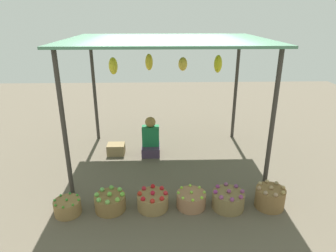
% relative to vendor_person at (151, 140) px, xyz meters
% --- Properties ---
extents(ground_plane, '(14.00, 14.00, 0.00)m').
position_rel_vendor_person_xyz_m(ground_plane, '(0.32, -0.31, -0.30)').
color(ground_plane, brown).
extents(market_stall_structure, '(3.39, 2.53, 2.30)m').
position_rel_vendor_person_xyz_m(market_stall_structure, '(0.32, -0.30, 1.83)').
color(market_stall_structure, '#38332D').
rests_on(market_stall_structure, ground).
extents(vendor_person, '(0.36, 0.44, 0.78)m').
position_rel_vendor_person_xyz_m(vendor_person, '(0.00, 0.00, 0.00)').
color(vendor_person, '#42324A').
rests_on(vendor_person, ground).
extents(basket_green_chilies, '(0.38, 0.38, 0.25)m').
position_rel_vendor_person_xyz_m(basket_green_chilies, '(-1.15, -1.93, -0.19)').
color(basket_green_chilies, olive).
rests_on(basket_green_chilies, ground).
extents(basket_green_apples, '(0.45, 0.45, 0.29)m').
position_rel_vendor_person_xyz_m(basket_green_apples, '(-0.55, -1.85, -0.17)').
color(basket_green_apples, brown).
rests_on(basket_green_apples, ground).
extents(basket_red_apples, '(0.46, 0.46, 0.29)m').
position_rel_vendor_person_xyz_m(basket_red_apples, '(0.07, -1.84, -0.18)').
color(basket_red_apples, olive).
rests_on(basket_red_apples, ground).
extents(basket_limes, '(0.43, 0.43, 0.26)m').
position_rel_vendor_person_xyz_m(basket_limes, '(0.64, -1.82, -0.18)').
color(basket_limes, '#996C4D').
rests_on(basket_limes, ground).
extents(basket_purple_onions, '(0.47, 0.47, 0.31)m').
position_rel_vendor_person_xyz_m(basket_purple_onions, '(1.18, -1.87, -0.17)').
color(basket_purple_onions, olive).
rests_on(basket_purple_onions, ground).
extents(basket_potatoes, '(0.43, 0.43, 0.35)m').
position_rel_vendor_person_xyz_m(basket_potatoes, '(1.80, -1.86, -0.14)').
color(basket_potatoes, brown).
rests_on(basket_potatoes, ground).
extents(wooden_crate_near_vendor, '(0.35, 0.27, 0.22)m').
position_rel_vendor_person_xyz_m(wooden_crate_near_vendor, '(-0.71, -0.01, -0.19)').
color(wooden_crate_near_vendor, '#8E764E').
rests_on(wooden_crate_near_vendor, ground).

